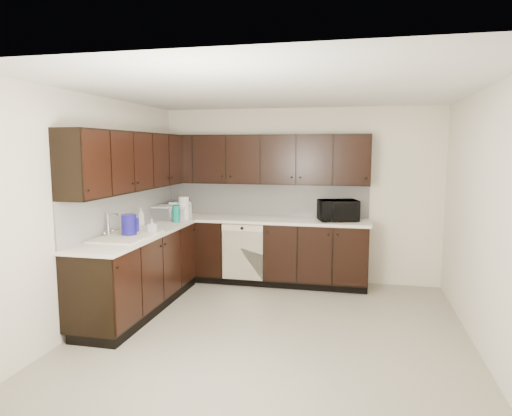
{
  "coord_description": "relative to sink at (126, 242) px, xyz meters",
  "views": [
    {
      "loc": [
        0.84,
        -4.57,
        1.92
      ],
      "look_at": [
        -0.33,
        0.6,
        1.23
      ],
      "focal_mm": 32.0,
      "sensor_mm": 36.0,
      "label": 1
    }
  ],
  "objects": [
    {
      "name": "paper_towel_roll",
      "position": [
        0.15,
        1.36,
        0.22
      ],
      "size": [
        0.19,
        0.19,
        0.32
      ],
      "primitive_type": "cylinder",
      "rotation": [
        0.0,
        0.0,
        -0.39
      ],
      "color": "silver",
      "rests_on": "countertop"
    },
    {
      "name": "soap_bottle_b",
      "position": [
        -0.19,
        0.75,
        0.18
      ],
      "size": [
        0.12,
        0.12,
        0.24
      ],
      "primitive_type": "imported",
      "rotation": [
        0.0,
        0.0,
        -0.34
      ],
      "color": "gray",
      "rests_on": "countertop"
    },
    {
      "name": "teal_tumbler",
      "position": [
        0.14,
        1.12,
        0.17
      ],
      "size": [
        0.13,
        0.13,
        0.22
      ],
      "primitive_type": "cylinder",
      "rotation": [
        0.0,
        0.0,
        -0.3
      ],
      "color": "#0B7C6B",
      "rests_on": "countertop"
    },
    {
      "name": "lower_cabinets",
      "position": [
        0.67,
        1.12,
        -0.47
      ],
      "size": [
        3.0,
        2.8,
        0.9
      ],
      "color": "black",
      "rests_on": "floor"
    },
    {
      "name": "countertop",
      "position": [
        0.67,
        1.12,
        0.04
      ],
      "size": [
        3.03,
        2.83,
        0.04
      ],
      "color": "white",
      "rests_on": "lower_cabinets"
    },
    {
      "name": "floor",
      "position": [
        1.68,
        0.01,
        -0.88
      ],
      "size": [
        4.0,
        4.0,
        0.0
      ],
      "primitive_type": "plane",
      "color": "#9D9582",
      "rests_on": "ground"
    },
    {
      "name": "dishwasher",
      "position": [
        0.98,
        1.42,
        -0.33
      ],
      "size": [
        0.58,
        0.04,
        0.78
      ],
      "color": "beige",
      "rests_on": "lower_cabinets"
    },
    {
      "name": "upper_cabinets",
      "position": [
        0.58,
        1.22,
        0.89
      ],
      "size": [
        3.0,
        2.8,
        0.7
      ],
      "color": "black",
      "rests_on": "wall_back"
    },
    {
      "name": "soap_bottle_a",
      "position": [
        0.2,
        0.25,
        0.14
      ],
      "size": [
        0.09,
        0.09,
        0.17
      ],
      "primitive_type": "imported",
      "rotation": [
        0.0,
        0.0,
        -0.13
      ],
      "color": "gray",
      "rests_on": "countertop"
    },
    {
      "name": "ceiling",
      "position": [
        1.68,
        0.01,
        1.62
      ],
      "size": [
        4.0,
        4.0,
        0.0
      ],
      "primitive_type": "plane",
      "rotation": [
        3.14,
        0.0,
        0.0
      ],
      "color": "white",
      "rests_on": "wall_back"
    },
    {
      "name": "wall_left",
      "position": [
        -0.32,
        0.01,
        0.37
      ],
      "size": [
        0.02,
        4.0,
        2.5
      ],
      "primitive_type": "cube",
      "color": "beige",
      "rests_on": "floor"
    },
    {
      "name": "storage_bin",
      "position": [
        -0.03,
        1.36,
        0.15
      ],
      "size": [
        0.52,
        0.44,
        0.18
      ],
      "primitive_type": "cube",
      "rotation": [
        0.0,
        0.0,
        -0.25
      ],
      "color": "white",
      "rests_on": "countertop"
    },
    {
      "name": "microwave",
      "position": [
        2.26,
        1.71,
        0.2
      ],
      "size": [
        0.6,
        0.49,
        0.29
      ],
      "primitive_type": "imported",
      "rotation": [
        0.0,
        0.0,
        0.31
      ],
      "color": "black",
      "rests_on": "countertop"
    },
    {
      "name": "wall_front",
      "position": [
        1.68,
        -1.99,
        0.37
      ],
      "size": [
        4.0,
        0.02,
        2.5
      ],
      "primitive_type": "cube",
      "color": "beige",
      "rests_on": "floor"
    },
    {
      "name": "sink",
      "position": [
        0.0,
        0.0,
        0.0
      ],
      "size": [
        0.54,
        0.82,
        0.42
      ],
      "color": "beige",
      "rests_on": "countertop"
    },
    {
      "name": "toaster_oven",
      "position": [
        -0.07,
        1.76,
        0.16
      ],
      "size": [
        0.39,
        0.35,
        0.2
      ],
      "primitive_type": "cube",
      "rotation": [
        0.0,
        0.0,
        0.41
      ],
      "color": "#ADADAF",
      "rests_on": "countertop"
    },
    {
      "name": "blue_pitcher",
      "position": [
        0.01,
        0.06,
        0.19
      ],
      "size": [
        0.22,
        0.22,
        0.25
      ],
      "primitive_type": "cylinder",
      "rotation": [
        0.0,
        0.0,
        -0.39
      ],
      "color": "#181096",
      "rests_on": "countertop"
    },
    {
      "name": "wall_back",
      "position": [
        1.68,
        2.01,
        0.37
      ],
      "size": [
        4.0,
        0.02,
        2.5
      ],
      "primitive_type": "cube",
      "color": "beige",
      "rests_on": "floor"
    },
    {
      "name": "wall_right",
      "position": [
        3.68,
        0.01,
        0.37
      ],
      "size": [
        0.02,
        4.0,
        2.5
      ],
      "primitive_type": "cube",
      "color": "beige",
      "rests_on": "floor"
    },
    {
      "name": "backsplash",
      "position": [
        0.46,
        1.33,
        0.3
      ],
      "size": [
        3.0,
        2.8,
        0.48
      ],
      "color": "silver",
      "rests_on": "countertop"
    }
  ]
}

